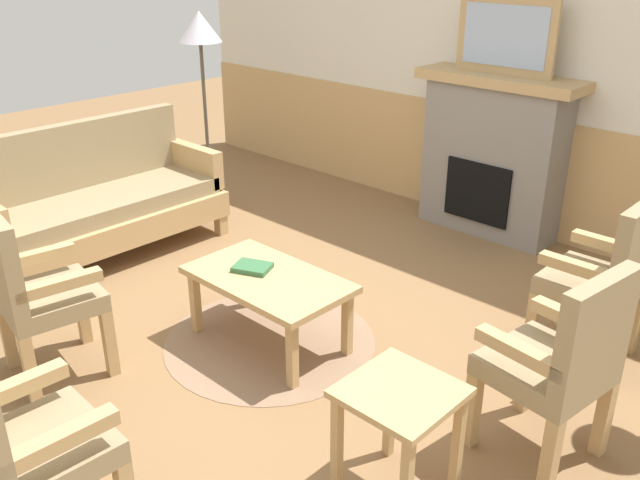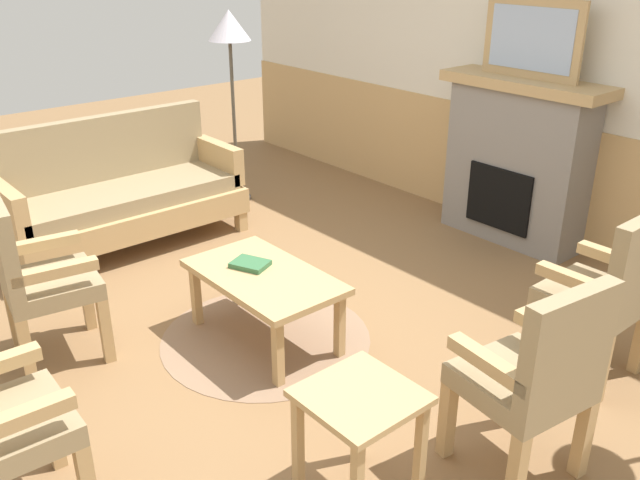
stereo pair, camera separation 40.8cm
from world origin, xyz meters
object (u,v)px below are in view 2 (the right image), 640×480
(framed_picture, at_px, (532,39))
(armchair_near_fireplace, at_px, (536,373))
(coffee_table, at_px, (264,282))
(book_on_table, at_px, (250,264))
(couch, at_px, (123,196))
(floor_lamp_by_couch, at_px, (230,38))
(armchair_by_window_left, at_px, (608,288))
(armchair_front_center, at_px, (36,274))
(side_table, at_px, (360,417))
(fireplace, at_px, (517,160))

(framed_picture, relative_size, armchair_near_fireplace, 0.82)
(coffee_table, bearing_deg, book_on_table, -178.13)
(armchair_near_fireplace, bearing_deg, couch, -176.46)
(book_on_table, bearing_deg, armchair_near_fireplace, 6.96)
(framed_picture, xyz_separation_m, floor_lamp_by_couch, (-2.16, -1.17, -0.11))
(armchair_by_window_left, xyz_separation_m, floor_lamp_by_couch, (-3.59, 0.06, 0.91))
(coffee_table, bearing_deg, floor_lamp_by_couch, 149.95)
(armchair_front_center, distance_m, side_table, 2.03)
(coffee_table, height_order, armchair_near_fireplace, armchair_near_fireplace)
(armchair_front_center, bearing_deg, coffee_table, 58.85)
(framed_picture, relative_size, coffee_table, 0.83)
(fireplace, height_order, side_table, fireplace)
(framed_picture, height_order, armchair_by_window_left, framed_picture)
(coffee_table, bearing_deg, couch, -179.91)
(armchair_near_fireplace, bearing_deg, side_table, -118.68)
(armchair_near_fireplace, distance_m, armchair_front_center, 2.64)
(couch, relative_size, armchair_front_center, 1.84)
(couch, bearing_deg, coffee_table, 0.09)
(framed_picture, height_order, couch, framed_picture)
(fireplace, bearing_deg, floor_lamp_by_couch, -151.50)
(framed_picture, bearing_deg, couch, -128.10)
(fireplace, distance_m, book_on_table, 2.41)
(book_on_table, height_order, side_table, side_table)
(couch, bearing_deg, framed_picture, 51.90)
(coffee_table, xyz_separation_m, floor_lamp_by_couch, (-2.12, 1.23, 1.06))
(framed_picture, bearing_deg, side_table, -66.22)
(framed_picture, xyz_separation_m, armchair_near_fireplace, (1.62, -2.18, -1.02))
(armchair_front_center, bearing_deg, armchair_near_fireplace, 29.04)
(floor_lamp_by_couch, bearing_deg, coffee_table, -30.05)
(book_on_table, bearing_deg, coffee_table, 1.87)
(couch, xyz_separation_m, side_table, (3.14, -0.45, 0.04))
(fireplace, bearing_deg, armchair_near_fireplace, -53.35)
(couch, height_order, armchair_by_window_left, same)
(coffee_table, bearing_deg, side_table, -19.42)
(armchair_near_fireplace, bearing_deg, armchair_by_window_left, 101.43)
(armchair_by_window_left, bearing_deg, coffee_table, -141.58)
(armchair_front_center, bearing_deg, side_table, 17.46)
(fireplace, xyz_separation_m, armchair_front_center, (-0.68, -3.46, -0.11))
(armchair_by_window_left, relative_size, armchair_front_center, 1.00)
(framed_picture, relative_size, book_on_table, 3.82)
(armchair_by_window_left, relative_size, floor_lamp_by_couch, 0.58)
(fireplace, distance_m, side_table, 3.12)
(side_table, bearing_deg, armchair_by_window_left, 83.86)
(book_on_table, xyz_separation_m, armchair_by_window_left, (1.60, 1.17, 0.08))
(armchair_by_window_left, bearing_deg, fireplace, 139.29)
(side_table, bearing_deg, framed_picture, 113.78)
(armchair_near_fireplace, bearing_deg, armchair_front_center, -150.96)
(couch, height_order, book_on_table, couch)
(armchair_front_center, xyz_separation_m, floor_lamp_by_couch, (-1.48, 2.29, 0.91))
(fireplace, relative_size, framed_picture, 1.62)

